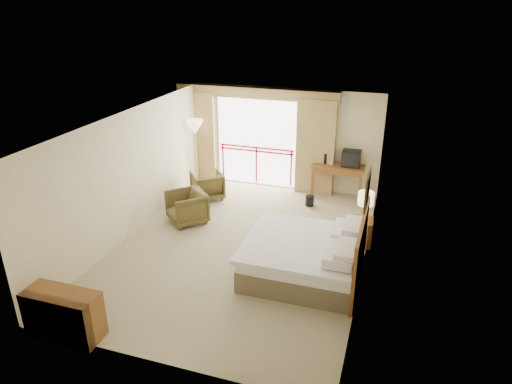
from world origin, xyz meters
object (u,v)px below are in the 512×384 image
(bed, at_px, (306,256))
(tv, at_px, (351,159))
(armchair_far, at_px, (208,198))
(floor_lamp, at_px, (195,130))
(nightstand, at_px, (362,232))
(desk, at_px, (339,171))
(wastebasket, at_px, (310,201))
(side_table, at_px, (194,195))
(armchair_near, at_px, (188,222))
(table_lamp, at_px, (366,199))
(dresser, at_px, (63,315))

(bed, height_order, tv, tv)
(bed, distance_m, armchair_far, 4.21)
(floor_lamp, bearing_deg, tv, 6.24)
(bed, xyz_separation_m, floor_lamp, (-3.80, 3.42, 1.21))
(nightstand, xyz_separation_m, armchair_far, (-4.07, 1.23, -0.28))
(desk, distance_m, wastebasket, 1.18)
(nightstand, xyz_separation_m, side_table, (-4.12, 0.50, 0.08))
(nightstand, xyz_separation_m, wastebasket, (-1.44, 1.55, -0.15))
(nightstand, bearing_deg, armchair_far, 160.39)
(desk, xyz_separation_m, armchair_far, (-3.18, -1.21, -0.68))
(armchair_near, bearing_deg, wastebasket, 78.38)
(table_lamp, bearing_deg, desk, 110.40)
(wastebasket, bearing_deg, tv, 43.89)
(table_lamp, relative_size, side_table, 1.11)
(bed, height_order, desk, bed)
(bed, distance_m, nightstand, 1.73)
(armchair_far, bearing_deg, floor_lamp, -87.97)
(wastebasket, height_order, armchair_far, armchair_far)
(wastebasket, distance_m, armchair_near, 3.08)
(tv, bearing_deg, side_table, -163.13)
(side_table, relative_size, floor_lamp, 0.28)
(desk, xyz_separation_m, side_table, (-3.23, -1.94, -0.32))
(side_table, height_order, dresser, dresser)
(table_lamp, xyz_separation_m, tv, (-0.59, 2.33, 0.06))
(dresser, bearing_deg, side_table, 94.61)
(nightstand, distance_m, side_table, 4.15)
(tv, height_order, side_table, tv)
(nightstand, height_order, dresser, dresser)
(wastebasket, distance_m, floor_lamp, 3.57)
(floor_lamp, bearing_deg, table_lamp, -21.86)
(table_lamp, bearing_deg, side_table, 173.77)
(side_table, distance_m, dresser, 4.81)
(armchair_far, relative_size, side_table, 1.47)
(bed, relative_size, tv, 4.62)
(bed, relative_size, wastebasket, 7.95)
(wastebasket, xyz_separation_m, side_table, (-2.68, -1.06, 0.23))
(side_table, bearing_deg, wastebasket, 21.53)
(table_lamp, relative_size, wastebasket, 2.18)
(side_table, bearing_deg, table_lamp, -6.23)
(tv, distance_m, floor_lamp, 4.15)
(armchair_near, distance_m, dresser, 4.13)
(wastebasket, height_order, side_table, side_table)
(armchair_near, bearing_deg, dresser, -47.39)
(desk, xyz_separation_m, tv, (0.30, -0.06, 0.40))
(armchair_far, distance_m, dresser, 5.55)
(armchair_near, bearing_deg, desk, 84.19)
(tv, relative_size, floor_lamp, 0.25)
(tv, bearing_deg, armchair_near, -153.75)
(floor_lamp, distance_m, dresser, 6.39)
(dresser, bearing_deg, tv, 66.31)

